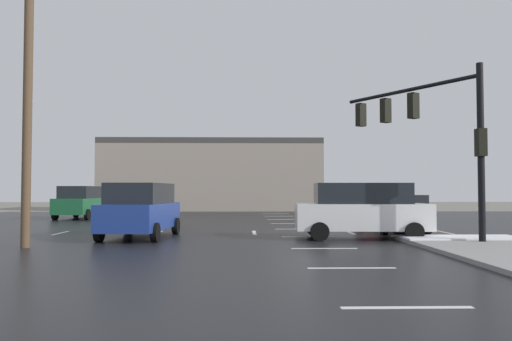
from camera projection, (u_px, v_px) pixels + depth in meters
name	position (u px, v px, depth m)	size (l,w,h in m)	color
ground_plane	(302.00, 233.00, 21.82)	(120.00, 120.00, 0.00)	slate
road_asphalt	(302.00, 233.00, 21.82)	(44.00, 44.00, 0.02)	black
snow_strip_curbside	(460.00, 237.00, 17.95)	(4.00, 1.60, 0.06)	white
lane_markings	(337.00, 235.00, 20.47)	(36.15, 36.15, 0.01)	silver
traffic_signal_mast	(429.00, 123.00, 18.75)	(3.34, 5.49, 5.80)	black
strip_building_background	(213.00, 176.00, 47.81)	(19.21, 8.00, 6.26)	gray
sedan_red	(393.00, 212.00, 22.29)	(2.37, 4.66, 1.58)	#B21919
suv_blue	(141.00, 209.00, 19.52)	(2.50, 4.96, 2.03)	navy
suv_green	(82.00, 202.00, 32.75)	(2.41, 4.93, 2.03)	#195933
suv_white	(362.00, 209.00, 19.11)	(4.92, 2.37, 2.03)	white
utility_pole_mid	(28.00, 82.00, 16.25)	(2.20, 0.28, 9.86)	brown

